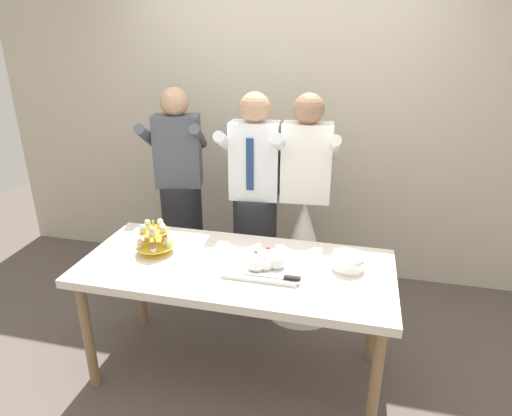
% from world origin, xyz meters
% --- Properties ---
extents(ground_plane, '(8.00, 8.00, 0.00)m').
position_xyz_m(ground_plane, '(0.00, 0.00, 0.00)').
color(ground_plane, '#564C47').
extents(rear_wall, '(5.20, 0.10, 2.90)m').
position_xyz_m(rear_wall, '(0.00, 1.48, 1.45)').
color(rear_wall, beige).
rests_on(rear_wall, ground_plane).
extents(dessert_table, '(1.80, 0.80, 0.78)m').
position_xyz_m(dessert_table, '(0.00, 0.00, 0.70)').
color(dessert_table, silver).
rests_on(dessert_table, ground_plane).
extents(cupcake_stand, '(0.23, 0.23, 0.21)m').
position_xyz_m(cupcake_stand, '(-0.51, 0.03, 0.86)').
color(cupcake_stand, gold).
rests_on(cupcake_stand, dessert_table).
extents(main_cake_tray, '(0.44, 0.31, 0.13)m').
position_xyz_m(main_cake_tray, '(0.18, -0.02, 0.82)').
color(main_cake_tray, silver).
rests_on(main_cake_tray, dessert_table).
extents(plate_stack, '(0.18, 0.18, 0.09)m').
position_xyz_m(plate_stack, '(0.63, 0.10, 0.82)').
color(plate_stack, white).
rests_on(plate_stack, dessert_table).
extents(person_groom, '(0.49, 0.52, 1.66)m').
position_xyz_m(person_groom, '(-0.06, 0.73, 0.75)').
color(person_groom, '#232328').
rests_on(person_groom, ground_plane).
extents(person_bride, '(0.56, 0.56, 1.66)m').
position_xyz_m(person_bride, '(0.29, 0.77, 0.58)').
color(person_bride, white).
rests_on(person_bride, ground_plane).
extents(person_guest, '(0.56, 0.58, 1.66)m').
position_xyz_m(person_guest, '(-0.69, 0.85, 0.75)').
color(person_guest, '#232328').
rests_on(person_guest, ground_plane).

